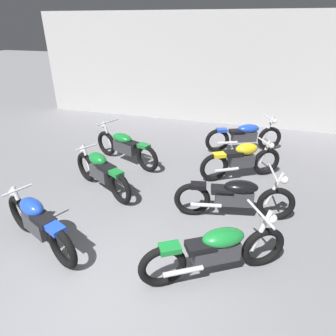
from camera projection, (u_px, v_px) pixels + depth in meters
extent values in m
plane|color=gray|center=(102.00, 304.00, 3.76)|extent=(60.00, 60.00, 0.00)
cube|color=#BCBAB7|center=(212.00, 70.00, 9.82)|extent=(12.74, 0.24, 3.60)
torus|color=black|center=(21.00, 214.00, 4.96)|extent=(0.66, 0.37, 0.67)
torus|color=black|center=(62.00, 248.00, 4.21)|extent=(0.66, 0.37, 0.67)
cylinder|color=silver|center=(19.00, 202.00, 4.79)|extent=(0.25, 0.16, 0.56)
cube|color=#38383D|center=(39.00, 224.00, 4.54)|extent=(0.62, 0.45, 0.28)
ellipsoid|color=blue|center=(32.00, 207.00, 4.47)|extent=(0.59, 0.46, 0.26)
cube|color=black|center=(43.00, 219.00, 4.32)|extent=(0.46, 0.38, 0.10)
cube|color=blue|center=(55.00, 228.00, 4.13)|extent=(0.34, 0.29, 0.08)
cylinder|color=silver|center=(17.00, 190.00, 4.64)|extent=(0.22, 0.45, 0.04)
sphere|color=white|center=(13.00, 192.00, 4.81)|extent=(0.14, 0.14, 0.14)
cylinder|color=silver|center=(61.00, 237.00, 4.45)|extent=(0.53, 0.28, 0.07)
torus|color=black|center=(86.00, 167.00, 6.55)|extent=(0.64, 0.42, 0.67)
torus|color=black|center=(120.00, 188.00, 5.71)|extent=(0.64, 0.42, 0.67)
cylinder|color=silver|center=(87.00, 157.00, 6.38)|extent=(0.25, 0.18, 0.56)
cube|color=#38383D|center=(102.00, 173.00, 6.09)|extent=(0.62, 0.49, 0.28)
ellipsoid|color=#197F33|center=(98.00, 159.00, 6.03)|extent=(0.59, 0.50, 0.26)
cube|color=black|center=(107.00, 167.00, 5.86)|extent=(0.47, 0.40, 0.10)
cube|color=#197F33|center=(116.00, 173.00, 5.64)|extent=(0.34, 0.31, 0.08)
cylinder|color=silver|center=(87.00, 147.00, 6.23)|extent=(0.26, 0.44, 0.04)
sphere|color=white|center=(83.00, 150.00, 6.41)|extent=(0.14, 0.14, 0.14)
cylinder|color=silver|center=(118.00, 182.00, 5.96)|extent=(0.51, 0.33, 0.07)
torus|color=black|center=(107.00, 143.00, 7.81)|extent=(0.66, 0.36, 0.67)
torus|color=black|center=(147.00, 158.00, 6.95)|extent=(0.66, 0.36, 0.67)
cylinder|color=silver|center=(107.00, 133.00, 7.62)|extent=(0.28, 0.17, 0.66)
cube|color=#38383D|center=(125.00, 147.00, 7.33)|extent=(0.70, 0.48, 0.28)
ellipsoid|color=#197F33|center=(122.00, 138.00, 7.29)|extent=(0.68, 0.53, 0.22)
cube|color=black|center=(131.00, 144.00, 7.15)|extent=(0.46, 0.38, 0.10)
cube|color=#197F33|center=(144.00, 146.00, 6.87)|extent=(0.34, 0.29, 0.08)
cylinder|color=silver|center=(108.00, 122.00, 7.45)|extent=(0.30, 0.64, 0.04)
sphere|color=white|center=(103.00, 125.00, 7.62)|extent=(0.14, 0.14, 0.14)
cylinder|color=silver|center=(144.00, 155.00, 7.19)|extent=(0.53, 0.28, 0.07)
torus|color=black|center=(263.00, 247.00, 4.22)|extent=(0.63, 0.44, 0.67)
torus|color=black|center=(163.00, 267.00, 3.88)|extent=(0.63, 0.44, 0.67)
cylinder|color=silver|center=(261.00, 231.00, 4.06)|extent=(0.27, 0.20, 0.66)
cube|color=#38383D|center=(215.00, 251.00, 4.01)|extent=(0.69, 0.55, 0.28)
ellipsoid|color=#197F33|center=(223.00, 237.00, 3.93)|extent=(0.68, 0.59, 0.22)
cube|color=black|center=(201.00, 246.00, 3.89)|extent=(0.47, 0.41, 0.10)
cube|color=#197F33|center=(170.00, 248.00, 3.77)|extent=(0.34, 0.32, 0.08)
cylinder|color=silver|center=(260.00, 214.00, 3.91)|extent=(0.39, 0.60, 0.04)
sphere|color=white|center=(272.00, 219.00, 4.01)|extent=(0.14, 0.14, 0.14)
cylinder|color=silver|center=(183.00, 271.00, 3.84)|extent=(0.51, 0.35, 0.07)
torus|color=black|center=(276.00, 204.00, 5.22)|extent=(0.68, 0.24, 0.67)
torus|color=black|center=(192.00, 199.00, 5.35)|extent=(0.68, 0.24, 0.67)
cylinder|color=silver|center=(274.00, 189.00, 5.08)|extent=(0.28, 0.12, 0.66)
cube|color=#38383D|center=(234.00, 197.00, 5.24)|extent=(0.69, 0.36, 0.28)
ellipsoid|color=black|center=(241.00, 187.00, 5.13)|extent=(0.65, 0.43, 0.22)
cube|color=black|center=(222.00, 190.00, 5.20)|extent=(0.44, 0.31, 0.10)
cube|color=black|center=(198.00, 186.00, 5.21)|extent=(0.31, 0.25, 0.08)
cylinder|color=silver|center=(274.00, 173.00, 4.95)|extent=(0.17, 0.67, 0.04)
sphere|color=white|center=(284.00, 180.00, 4.99)|extent=(0.14, 0.14, 0.14)
cylinder|color=silver|center=(206.00, 205.00, 5.22)|extent=(0.55, 0.18, 0.07)
torus|color=black|center=(266.00, 162.00, 6.79)|extent=(0.63, 0.44, 0.67)
torus|color=black|center=(214.00, 168.00, 6.52)|extent=(0.63, 0.44, 0.67)
cylinder|color=silver|center=(265.00, 152.00, 6.66)|extent=(0.24, 0.18, 0.56)
cube|color=#38383D|center=(241.00, 161.00, 6.61)|extent=(0.61, 0.50, 0.28)
ellipsoid|color=yellow|center=(247.00, 149.00, 6.51)|extent=(0.59, 0.51, 0.26)
cube|color=black|center=(233.00, 153.00, 6.47)|extent=(0.47, 0.41, 0.10)
cube|color=yellow|center=(219.00, 155.00, 6.40)|extent=(0.34, 0.31, 0.08)
cylinder|color=silver|center=(264.00, 141.00, 6.53)|extent=(0.28, 0.43, 0.04)
sphere|color=white|center=(271.00, 146.00, 6.63)|extent=(0.14, 0.14, 0.14)
cylinder|color=silver|center=(227.00, 170.00, 6.47)|extent=(0.51, 0.34, 0.07)
torus|color=black|center=(269.00, 138.00, 8.14)|extent=(0.66, 0.37, 0.67)
torus|color=black|center=(217.00, 141.00, 7.99)|extent=(0.66, 0.37, 0.67)
cylinder|color=silver|center=(268.00, 128.00, 7.99)|extent=(0.28, 0.17, 0.66)
cube|color=#38383D|center=(244.00, 136.00, 8.02)|extent=(0.70, 0.49, 0.28)
ellipsoid|color=blue|center=(248.00, 128.00, 7.93)|extent=(0.68, 0.53, 0.22)
cube|color=black|center=(237.00, 132.00, 7.93)|extent=(0.46, 0.38, 0.10)
cube|color=blue|center=(222.00, 130.00, 7.86)|extent=(0.34, 0.30, 0.08)
cylinder|color=silver|center=(268.00, 117.00, 7.85)|extent=(0.31, 0.64, 0.04)
sphere|color=white|center=(274.00, 121.00, 7.92)|extent=(0.14, 0.14, 0.14)
cylinder|color=silver|center=(227.00, 143.00, 7.91)|extent=(0.53, 0.29, 0.07)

